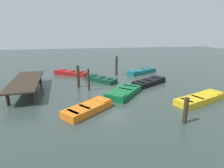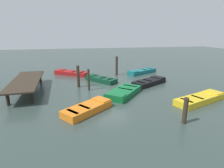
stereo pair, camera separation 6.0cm
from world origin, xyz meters
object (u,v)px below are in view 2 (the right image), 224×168
Objects in this scene: mooring_piling_near_right at (89,80)px; rowboat_orange at (88,108)px; mooring_piling_mid_left at (185,111)px; rowboat_green at (124,92)px; rowboat_dark_green at (101,79)px; mooring_piling_far_right at (78,76)px; rowboat_black at (149,82)px; rowboat_teal at (142,71)px; dock_segment at (26,81)px; mooring_piling_center at (117,66)px; rowboat_yellow at (200,99)px; rowboat_red at (71,73)px.

rowboat_orange is at bearing 173.98° from mooring_piling_near_right.
mooring_piling_near_right is (6.37, 4.18, 0.17)m from mooring_piling_mid_left.
mooring_piling_near_right is (1.69, 2.36, 0.63)m from rowboat_green.
mooring_piling_far_right reaches higher than rowboat_dark_green.
rowboat_dark_green is at bearing 126.55° from rowboat_black.
mooring_piling_far_right is at bearing 84.67° from rowboat_dark_green.
mooring_piling_mid_left is (-11.22, 2.14, 0.46)m from rowboat_teal.
rowboat_teal is at bearing 47.59° from rowboat_black.
dock_segment is at bearing 94.12° from rowboat_orange.
mooring_piling_far_right reaches higher than rowboat_orange.
rowboat_black is at bearing 49.76° from rowboat_teal.
rowboat_teal is 3.07m from mooring_piling_center.
rowboat_dark_green is 6.63m from rowboat_orange.
dock_segment is at bearing 138.90° from rowboat_yellow.
rowboat_black is at bearing -93.36° from dock_segment.
rowboat_green is at bearing -172.56° from rowboat_black.
mooring_piling_near_right is at bearing 33.28° from mooring_piling_mid_left.
rowboat_dark_green is 0.82× the size of rowboat_teal.
rowboat_yellow and rowboat_teal have the same top height.
rowboat_orange is at bearing 156.46° from mooring_piling_center.
rowboat_red is at bearing -34.17° from rowboat_teal.
rowboat_green is 3.78m from rowboat_black.
mooring_piling_mid_left is (-7.40, -4.94, -0.23)m from mooring_piling_far_right.
mooring_piling_far_right is at bearing 36.44° from mooring_piling_near_right.
rowboat_dark_green is at bearing -76.64° from dock_segment.
rowboat_black is at bearing 176.31° from rowboat_red.
mooring_piling_near_right reaches higher than mooring_piling_mid_left.
mooring_piling_center reaches higher than mooring_piling_far_right.
mooring_piling_near_right is at bearing 144.23° from mooring_piling_center.
rowboat_dark_green is 0.91× the size of rowboat_green.
mooring_piling_far_right is at bearing -86.77° from dock_segment.
mooring_piling_far_right is at bearing 55.40° from rowboat_orange.
mooring_piling_mid_left is at bearing -158.47° from rowboat_yellow.
rowboat_green is at bearing 150.36° from rowboat_red.
rowboat_yellow is 1.18× the size of rowboat_green.
rowboat_yellow is 2.38× the size of mooring_piling_near_right.
rowboat_orange is 5.19m from mooring_piling_mid_left.
mooring_piling_far_right reaches higher than mooring_piling_mid_left.
rowboat_red is (3.37, 2.68, -0.00)m from rowboat_dark_green.
mooring_piling_near_right is at bearing -143.56° from mooring_piling_far_right.
rowboat_orange is 1.68× the size of mooring_piling_far_right.
dock_segment is 6.15m from rowboat_red.
dock_segment is 4.87× the size of mooring_piling_mid_left.
rowboat_green is (2.33, -2.78, -0.00)m from rowboat_orange.
rowboat_dark_green is at bearing -124.20° from rowboat_green.
dock_segment is at bearing 117.04° from mooring_piling_center.
rowboat_teal and rowboat_green have the same top height.
rowboat_dark_green is at bearing 162.21° from rowboat_red.
mooring_piling_mid_left is 0.80× the size of mooring_piling_near_right.
rowboat_teal is 1.10× the size of rowboat_green.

